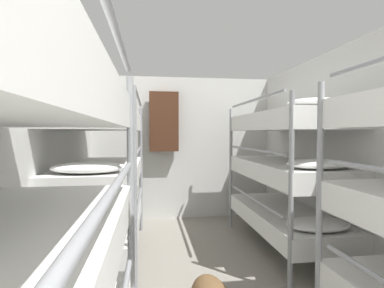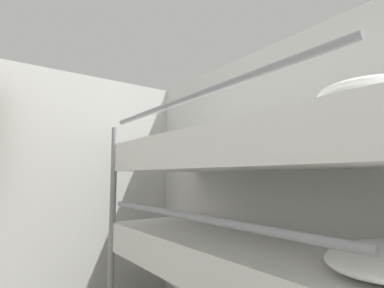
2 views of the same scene
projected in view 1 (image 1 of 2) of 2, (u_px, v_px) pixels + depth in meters
name	position (u px, v px, depth m)	size (l,w,h in m)	color
wall_left	(10.00, 169.00, 1.94)	(0.06, 5.32, 2.22)	silver
wall_back	(183.00, 148.00, 4.75)	(2.90, 0.06, 2.22)	silver
bunk_stack_left_far	(102.00, 173.00, 3.10)	(0.77, 1.89, 1.73)	gray
bunk_stack_right_far	(286.00, 170.00, 3.38)	(0.77, 1.89, 1.73)	gray
hanging_coat	(164.00, 122.00, 4.54)	(0.44, 0.12, 0.90)	#472819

